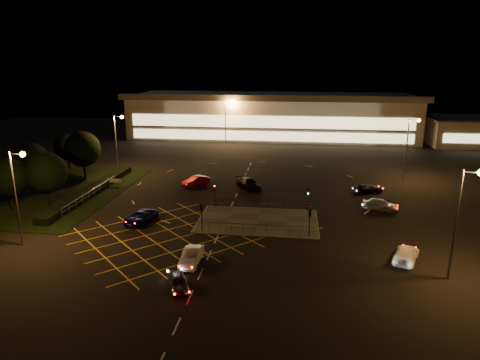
# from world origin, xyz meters

# --- Properties ---
(ground) EXTENTS (180.00, 180.00, 0.00)m
(ground) POSITION_xyz_m (0.00, 0.00, 0.00)
(ground) COLOR black
(ground) RESTS_ON ground
(pedestrian_island) EXTENTS (14.00, 9.00, 0.12)m
(pedestrian_island) POSITION_xyz_m (2.00, -2.00, 0.06)
(pedestrian_island) COLOR #4C4944
(pedestrian_island) RESTS_ON ground
(grass_verge) EXTENTS (18.00, 30.00, 0.08)m
(grass_verge) POSITION_xyz_m (-28.00, 6.00, 0.04)
(grass_verge) COLOR black
(grass_verge) RESTS_ON ground
(hedge) EXTENTS (2.00, 26.00, 1.00)m
(hedge) POSITION_xyz_m (-23.00, 6.00, 0.50)
(hedge) COLOR black
(hedge) RESTS_ON ground
(supermarket) EXTENTS (72.00, 26.50, 10.50)m
(supermarket) POSITION_xyz_m (0.00, 61.95, 5.31)
(supermarket) COLOR beige
(supermarket) RESTS_ON ground
(retail_unit_a) EXTENTS (18.80, 14.80, 6.35)m
(retail_unit_a) POSITION_xyz_m (46.00, 53.97, 3.21)
(retail_unit_a) COLOR beige
(retail_unit_a) RESTS_ON ground
(streetlight_sw) EXTENTS (1.78, 0.56, 10.03)m
(streetlight_sw) POSITION_xyz_m (-21.56, -12.00, 6.56)
(streetlight_sw) COLOR slate
(streetlight_sw) RESTS_ON ground
(streetlight_se) EXTENTS (1.78, 0.56, 10.03)m
(streetlight_se) POSITION_xyz_m (20.44, -14.00, 6.56)
(streetlight_se) COLOR slate
(streetlight_se) RESTS_ON ground
(streetlight_nw) EXTENTS (1.78, 0.56, 10.03)m
(streetlight_nw) POSITION_xyz_m (-23.56, 18.00, 6.56)
(streetlight_nw) COLOR slate
(streetlight_nw) RESTS_ON ground
(streetlight_ne) EXTENTS (1.78, 0.56, 10.03)m
(streetlight_ne) POSITION_xyz_m (24.44, 20.00, 6.56)
(streetlight_ne) COLOR slate
(streetlight_ne) RESTS_ON ground
(streetlight_far_left) EXTENTS (1.78, 0.56, 10.03)m
(streetlight_far_left) POSITION_xyz_m (-9.56, 48.00, 6.56)
(streetlight_far_left) COLOR slate
(streetlight_far_left) RESTS_ON ground
(streetlight_far_right) EXTENTS (1.78, 0.56, 10.03)m
(streetlight_far_right) POSITION_xyz_m (30.44, 50.00, 6.56)
(streetlight_far_right) COLOR slate
(streetlight_far_right) RESTS_ON ground
(signal_sw) EXTENTS (0.28, 0.30, 3.15)m
(signal_sw) POSITION_xyz_m (-4.00, -5.99, 2.37)
(signal_sw) COLOR black
(signal_sw) RESTS_ON pedestrian_island
(signal_se) EXTENTS (0.28, 0.30, 3.15)m
(signal_se) POSITION_xyz_m (8.00, -5.99, 2.37)
(signal_se) COLOR black
(signal_se) RESTS_ON pedestrian_island
(signal_nw) EXTENTS (0.28, 0.30, 3.15)m
(signal_nw) POSITION_xyz_m (-4.00, 1.99, 2.37)
(signal_nw) COLOR black
(signal_nw) RESTS_ON pedestrian_island
(signal_ne) EXTENTS (0.28, 0.30, 3.15)m
(signal_ne) POSITION_xyz_m (8.00, 1.99, 2.37)
(signal_ne) COLOR black
(signal_ne) RESTS_ON pedestrian_island
(tree_a) EXTENTS (5.04, 5.04, 6.86)m
(tree_a) POSITION_xyz_m (-30.00, -2.00, 4.33)
(tree_a) COLOR black
(tree_a) RESTS_ON ground
(tree_b) EXTENTS (5.40, 5.40, 7.35)m
(tree_b) POSITION_xyz_m (-32.00, 6.00, 4.64)
(tree_b) COLOR black
(tree_b) RESTS_ON ground
(tree_c) EXTENTS (5.76, 5.76, 7.84)m
(tree_c) POSITION_xyz_m (-28.00, 14.00, 4.95)
(tree_c) COLOR black
(tree_c) RESTS_ON ground
(tree_d) EXTENTS (4.68, 4.68, 6.37)m
(tree_d) POSITION_xyz_m (-34.00, 20.00, 4.02)
(tree_d) COLOR black
(tree_d) RESTS_ON ground
(tree_e) EXTENTS (5.40, 5.40, 7.35)m
(tree_e) POSITION_xyz_m (-26.00, 0.00, 4.64)
(tree_e) COLOR black
(tree_e) RESTS_ON ground
(car_near_silver) EXTENTS (2.82, 3.94, 1.25)m
(car_near_silver) POSITION_xyz_m (-3.32, -18.69, 0.62)
(car_near_silver) COLOR #989B9E
(car_near_silver) RESTS_ON ground
(car_queue_white) EXTENTS (1.60, 4.39, 1.44)m
(car_queue_white) POSITION_xyz_m (-3.30, -14.03, 0.72)
(car_queue_white) COLOR silver
(car_queue_white) RESTS_ON ground
(car_left_blue) EXTENTS (3.41, 5.40, 1.39)m
(car_left_blue) POSITION_xyz_m (-11.89, -4.15, 0.69)
(car_left_blue) COLOR #0F0E56
(car_left_blue) RESTS_ON ground
(car_far_dkgrey) EXTENTS (4.90, 5.44, 1.52)m
(car_far_dkgrey) POSITION_xyz_m (-0.58, 11.79, 0.76)
(car_far_dkgrey) COLOR black
(car_far_dkgrey) RESTS_ON ground
(car_right_silver) EXTENTS (4.82, 2.92, 1.53)m
(car_right_silver) POSITION_xyz_m (17.39, 4.09, 0.77)
(car_right_silver) COLOR silver
(car_right_silver) RESTS_ON ground
(car_circ_red) EXTENTS (4.23, 4.42, 1.50)m
(car_circ_red) POSITION_xyz_m (-8.92, 12.28, 0.75)
(car_circ_red) COLOR maroon
(car_circ_red) RESTS_ON ground
(car_east_grey) EXTENTS (4.85, 3.48, 1.23)m
(car_east_grey) POSITION_xyz_m (17.05, 11.83, 0.61)
(car_east_grey) COLOR black
(car_east_grey) RESTS_ON ground
(car_approach_white) EXTENTS (3.66, 5.26, 1.41)m
(car_approach_white) POSITION_xyz_m (17.10, -10.84, 0.71)
(car_approach_white) COLOR white
(car_approach_white) RESTS_ON ground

